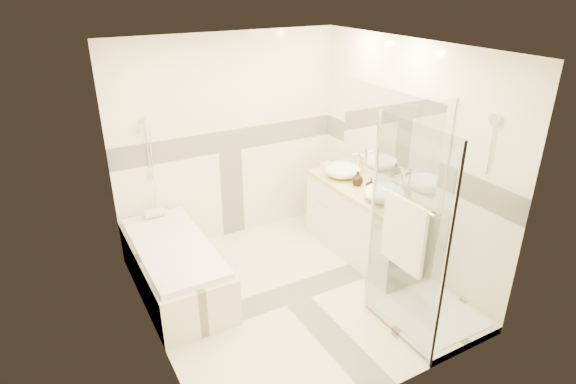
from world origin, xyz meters
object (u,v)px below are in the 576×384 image
bathtub (175,265)px  vanity (362,221)px  shower_enclosure (421,277)px  amenity_bottle_a (371,185)px  amenity_bottle_b (358,178)px  vessel_sink_far (384,193)px  vessel_sink_near (343,170)px

bathtub → vanity: 2.18m
shower_enclosure → amenity_bottle_a: size_ratio=11.84×
amenity_bottle_a → amenity_bottle_b: amenity_bottle_a is taller
vessel_sink_far → shower_enclosure: bearing=-106.6°
vessel_sink_near → vessel_sink_far: (0.00, -0.77, 0.00)m
vessel_sink_near → vessel_sink_far: 0.77m
shower_enclosure → amenity_bottle_a: 1.25m
amenity_bottle_a → amenity_bottle_b: size_ratio=1.03×
vanity → amenity_bottle_a: bearing=-99.0°
bathtub → shower_enclosure: (1.86, -1.62, 0.20)m
bathtub → amenity_bottle_b: size_ratio=10.12×
vessel_sink_near → amenity_bottle_b: bearing=-90.0°
shower_enclosure → vessel_sink_far: (0.27, 0.91, 0.43)m
amenity_bottle_b → vessel_sink_near: bearing=90.0°
vanity → vessel_sink_far: bearing=-93.2°
vessel_sink_near → vessel_sink_far: vessel_sink_far is taller
shower_enclosure → vessel_sink_near: (0.27, 1.68, 0.43)m
bathtub → shower_enclosure: bearing=-41.1°
amenity_bottle_a → vessel_sink_far: bearing=-90.0°
bathtub → vanity: vanity is taller
amenity_bottle_b → bathtub: bearing=173.6°
shower_enclosure → vessel_sink_far: size_ratio=4.61×
vanity → vessel_sink_near: (-0.02, 0.41, 0.51)m
vanity → shower_enclosure: 1.31m
vanity → vessel_sink_far: size_ratio=3.66×
bathtub → amenity_bottle_b: 2.23m
vanity → vessel_sink_near: 0.66m
vessel_sink_near → vessel_sink_far: bearing=-90.0°
shower_enclosure → amenity_bottle_a: (0.27, 1.14, 0.43)m
vanity → amenity_bottle_b: amenity_bottle_b is taller
bathtub → vessel_sink_near: size_ratio=3.86×
vanity → amenity_bottle_a: size_ratio=9.41×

